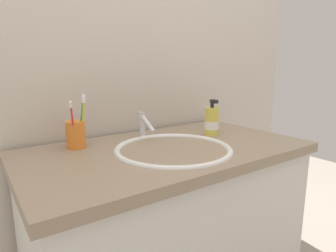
% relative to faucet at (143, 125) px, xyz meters
% --- Properties ---
extents(tiled_wall_back, '(2.34, 0.04, 2.40)m').
position_rel_faucet_xyz_m(tiled_wall_back, '(0.00, 0.18, 0.29)').
color(tiled_wall_back, beige).
rests_on(tiled_wall_back, ground).
extents(vanity_counter, '(1.14, 0.64, 0.85)m').
position_rel_faucet_xyz_m(vanity_counter, '(0.00, -0.18, -0.49)').
color(vanity_counter, silver).
rests_on(vanity_counter, ground).
extents(sink_basin, '(0.46, 0.46, 0.11)m').
position_rel_faucet_xyz_m(sink_basin, '(-0.00, -0.22, -0.10)').
color(sink_basin, white).
rests_on(sink_basin, vanity_counter).
extents(faucet, '(0.02, 0.14, 0.12)m').
position_rel_faucet_xyz_m(faucet, '(0.00, 0.00, 0.00)').
color(faucet, silver).
rests_on(faucet, sink_basin).
extents(toothbrush_cup, '(0.08, 0.08, 0.11)m').
position_rel_faucet_xyz_m(toothbrush_cup, '(-0.30, 0.02, -0.01)').
color(toothbrush_cup, orange).
rests_on(toothbrush_cup, vanity_counter).
extents(toothbrush_yellow, '(0.03, 0.02, 0.20)m').
position_rel_faucet_xyz_m(toothbrush_yellow, '(-0.27, -0.01, 0.06)').
color(toothbrush_yellow, yellow).
rests_on(toothbrush_yellow, toothbrush_cup).
extents(toothbrush_red, '(0.03, 0.05, 0.19)m').
position_rel_faucet_xyz_m(toothbrush_red, '(-0.32, -0.01, 0.05)').
color(toothbrush_red, red).
rests_on(toothbrush_red, toothbrush_cup).
extents(toothbrush_green, '(0.04, 0.03, 0.21)m').
position_rel_faucet_xyz_m(toothbrush_green, '(-0.28, 0.01, 0.06)').
color(toothbrush_green, green).
rests_on(toothbrush_green, toothbrush_cup).
extents(soap_dispenser, '(0.07, 0.07, 0.17)m').
position_rel_faucet_xyz_m(soap_dispenser, '(0.29, -0.13, 0.00)').
color(soap_dispenser, '#DBCC4C').
rests_on(soap_dispenser, vanity_counter).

